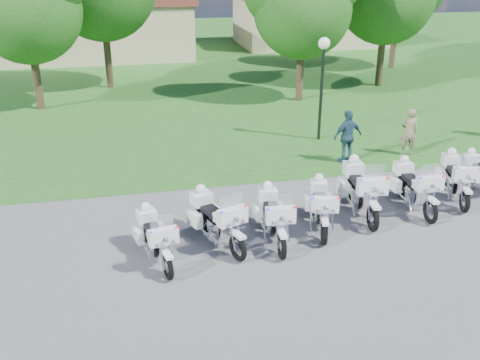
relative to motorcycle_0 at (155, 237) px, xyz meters
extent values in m
plane|color=#55555A|center=(3.44, 0.90, -0.61)|extent=(100.00, 100.00, 0.00)
cube|color=#235B1D|center=(3.44, 27.90, -0.61)|extent=(100.00, 48.00, 0.01)
torus|color=black|center=(0.19, -0.88, -0.31)|extent=(0.25, 0.62, 0.61)
torus|color=black|center=(-0.14, 0.63, -0.31)|extent=(0.25, 0.62, 0.61)
cube|color=white|center=(0.20, -0.90, 0.01)|extent=(0.25, 0.43, 0.06)
cube|color=white|center=(0.15, -0.68, 0.35)|extent=(0.69, 0.36, 0.37)
cube|color=silver|center=(0.14, -0.62, 0.67)|extent=(0.52, 0.22, 0.34)
sphere|color=red|center=(0.45, -0.67, 0.52)|extent=(0.08, 0.08, 0.08)
sphere|color=#1426E5|center=(-0.12, -0.79, 0.52)|extent=(0.08, 0.08, 0.08)
cube|color=silver|center=(0.02, -0.11, -0.20)|extent=(0.41, 0.57, 0.31)
cube|color=white|center=(0.07, -0.32, 0.12)|extent=(0.39, 0.53, 0.20)
cube|color=black|center=(-0.04, 0.16, 0.10)|extent=(0.43, 0.62, 0.11)
cube|color=white|center=(0.16, 0.56, -0.15)|extent=(0.26, 0.50, 0.33)
cube|color=white|center=(-0.38, 0.44, -0.15)|extent=(0.26, 0.50, 0.33)
cube|color=white|center=(-0.15, 0.66, 0.23)|extent=(0.51, 0.45, 0.29)
sphere|color=white|center=(-0.15, 0.66, 0.47)|extent=(0.24, 0.24, 0.24)
torus|color=black|center=(1.87, -0.44, -0.28)|extent=(0.36, 0.68, 0.67)
torus|color=black|center=(1.28, 1.16, -0.28)|extent=(0.36, 0.68, 0.67)
cube|color=white|center=(1.87, -0.46, 0.07)|extent=(0.32, 0.48, 0.07)
cube|color=white|center=(1.79, -0.23, 0.45)|extent=(0.76, 0.48, 0.40)
cube|color=silver|center=(1.77, -0.17, 0.80)|extent=(0.57, 0.31, 0.38)
sphere|color=red|center=(2.11, -0.17, 0.64)|extent=(0.09, 0.09, 0.09)
sphere|color=#1426E5|center=(1.51, -0.40, 0.64)|extent=(0.09, 0.09, 0.09)
cube|color=silver|center=(1.57, 0.38, -0.16)|extent=(0.52, 0.65, 0.34)
cube|color=white|center=(1.65, 0.15, 0.20)|extent=(0.48, 0.60, 0.22)
cube|color=black|center=(1.46, 0.66, 0.18)|extent=(0.54, 0.70, 0.12)
cube|color=white|center=(1.61, 1.12, -0.11)|extent=(0.35, 0.55, 0.36)
cube|color=white|center=(1.05, 0.91, -0.11)|extent=(0.35, 0.55, 0.36)
cube|color=white|center=(1.27, 1.19, 0.32)|extent=(0.59, 0.54, 0.32)
sphere|color=white|center=(1.27, 1.19, 0.58)|extent=(0.26, 0.26, 0.26)
torus|color=black|center=(2.90, -0.59, -0.29)|extent=(0.17, 0.66, 0.66)
torus|color=black|center=(3.00, 1.08, -0.29)|extent=(0.17, 0.66, 0.66)
cube|color=white|center=(2.90, -0.60, 0.06)|extent=(0.20, 0.44, 0.07)
cube|color=white|center=(2.91, -0.36, 0.42)|extent=(0.72, 0.28, 0.39)
cube|color=silver|center=(2.91, -0.30, 0.76)|extent=(0.55, 0.15, 0.37)
sphere|color=red|center=(3.22, -0.44, 0.60)|extent=(0.09, 0.09, 0.09)
sphere|color=#1426E5|center=(2.59, -0.40, 0.60)|extent=(0.09, 0.09, 0.09)
cube|color=silver|center=(2.95, 0.26, -0.17)|extent=(0.37, 0.57, 0.33)
cube|color=white|center=(2.93, 0.03, 0.17)|extent=(0.34, 0.53, 0.22)
cube|color=black|center=(2.97, 0.56, 0.15)|extent=(0.37, 0.63, 0.12)
cube|color=white|center=(3.28, 0.91, -0.12)|extent=(0.21, 0.52, 0.35)
cube|color=white|center=(2.70, 0.95, -0.12)|extent=(0.21, 0.52, 0.35)
cube|color=white|center=(3.00, 1.11, 0.29)|extent=(0.49, 0.42, 0.31)
sphere|color=white|center=(3.00, 1.11, 0.55)|extent=(0.25, 0.25, 0.25)
torus|color=black|center=(4.11, -0.17, -0.30)|extent=(0.27, 0.64, 0.63)
torus|color=black|center=(4.50, 1.39, -0.30)|extent=(0.27, 0.64, 0.63)
cube|color=white|center=(4.11, -0.18, 0.03)|extent=(0.27, 0.44, 0.07)
cube|color=white|center=(4.16, 0.05, 0.38)|extent=(0.71, 0.39, 0.38)
cube|color=silver|center=(4.18, 0.10, 0.71)|extent=(0.54, 0.24, 0.35)
sphere|color=red|center=(4.44, -0.08, 0.56)|extent=(0.08, 0.08, 0.08)
sphere|color=#1426E5|center=(3.86, 0.06, 0.56)|extent=(0.08, 0.08, 0.08)
cube|color=silver|center=(4.31, 0.63, -0.18)|extent=(0.44, 0.59, 0.32)
cube|color=white|center=(4.26, 0.41, 0.15)|extent=(0.41, 0.55, 0.21)
cube|color=black|center=(4.38, 0.91, 0.13)|extent=(0.45, 0.65, 0.11)
cube|color=white|center=(4.74, 1.18, -0.14)|extent=(0.28, 0.52, 0.34)
cube|color=white|center=(4.19, 1.32, -0.14)|extent=(0.28, 0.52, 0.34)
cube|color=white|center=(4.51, 1.42, 0.26)|extent=(0.53, 0.48, 0.30)
sphere|color=white|center=(4.51, 1.42, 0.50)|extent=(0.25, 0.25, 0.25)
torus|color=black|center=(5.60, 0.24, -0.25)|extent=(0.22, 0.74, 0.73)
torus|color=black|center=(5.81, 2.09, -0.25)|extent=(0.22, 0.74, 0.73)
cube|color=white|center=(5.59, 0.22, 0.13)|extent=(0.25, 0.50, 0.08)
cube|color=white|center=(5.63, 0.49, 0.54)|extent=(0.81, 0.35, 0.44)
cube|color=silver|center=(5.63, 0.56, 0.92)|extent=(0.62, 0.20, 0.41)
sphere|color=red|center=(5.97, 0.39, 0.75)|extent=(0.10, 0.10, 0.10)
sphere|color=#1426E5|center=(5.27, 0.47, 0.75)|extent=(0.10, 0.10, 0.10)
cube|color=silver|center=(5.70, 1.19, -0.12)|extent=(0.44, 0.65, 0.37)
cube|color=white|center=(5.68, 0.93, 0.26)|extent=(0.41, 0.60, 0.24)
cube|color=black|center=(5.74, 1.51, 0.24)|extent=(0.45, 0.71, 0.13)
cube|color=white|center=(6.11, 1.89, -0.06)|extent=(0.26, 0.59, 0.39)
cube|color=white|center=(5.46, 1.96, -0.06)|extent=(0.26, 0.59, 0.39)
cube|color=white|center=(5.81, 2.12, 0.40)|extent=(0.57, 0.49, 0.35)
sphere|color=white|center=(5.81, 2.12, 0.68)|extent=(0.28, 0.28, 0.28)
torus|color=black|center=(7.29, 0.31, -0.28)|extent=(0.15, 0.68, 0.67)
torus|color=black|center=(7.35, 2.02, -0.28)|extent=(0.15, 0.68, 0.67)
cube|color=white|center=(7.29, 0.29, 0.07)|extent=(0.20, 0.45, 0.07)
cube|color=white|center=(7.30, 0.54, 0.45)|extent=(0.73, 0.27, 0.40)
cube|color=silver|center=(7.30, 0.61, 0.80)|extent=(0.57, 0.14, 0.38)
sphere|color=red|center=(7.62, 0.47, 0.64)|extent=(0.09, 0.09, 0.09)
sphere|color=#1426E5|center=(6.98, 0.50, 0.64)|extent=(0.09, 0.09, 0.09)
cube|color=silver|center=(7.32, 1.19, -0.16)|extent=(0.36, 0.57, 0.34)
cube|color=white|center=(7.31, 0.95, 0.19)|extent=(0.34, 0.53, 0.22)
cube|color=black|center=(7.33, 1.49, 0.17)|extent=(0.36, 0.63, 0.12)
cube|color=white|center=(7.65, 1.86, -0.11)|extent=(0.20, 0.53, 0.36)
cube|color=white|center=(7.04, 1.88, -0.11)|extent=(0.20, 0.53, 0.36)
cube|color=white|center=(7.35, 2.05, 0.32)|extent=(0.50, 0.42, 0.32)
sphere|color=white|center=(7.35, 2.05, 0.58)|extent=(0.26, 0.26, 0.26)
torus|color=black|center=(8.58, 0.71, -0.28)|extent=(0.32, 0.68, 0.67)
torus|color=black|center=(9.08, 2.33, -0.28)|extent=(0.32, 0.68, 0.67)
cube|color=white|center=(8.58, 0.69, 0.07)|extent=(0.30, 0.47, 0.07)
cube|color=white|center=(8.65, 0.93, 0.44)|extent=(0.76, 0.44, 0.40)
cube|color=silver|center=(8.67, 0.99, 0.78)|extent=(0.57, 0.28, 0.37)
sphere|color=red|center=(8.94, 0.78, 0.63)|extent=(0.09, 0.09, 0.09)
sphere|color=#1426E5|center=(8.33, 0.97, 0.63)|extent=(0.09, 0.09, 0.09)
cube|color=silver|center=(8.83, 1.54, -0.16)|extent=(0.49, 0.63, 0.34)
cube|color=white|center=(8.76, 1.31, 0.19)|extent=(0.46, 0.59, 0.22)
cube|color=black|center=(8.92, 1.82, 0.17)|extent=(0.50, 0.69, 0.12)
cube|color=white|center=(9.32, 2.10, -0.11)|extent=(0.32, 0.55, 0.36)
cube|color=white|center=(8.75, 2.27, -0.11)|extent=(0.32, 0.55, 0.36)
cube|color=white|center=(9.08, 2.36, 0.31)|extent=(0.57, 0.52, 0.32)
sphere|color=white|center=(9.08, 2.36, 0.57)|extent=(0.26, 0.26, 0.26)
torus|color=black|center=(9.90, 2.51, -0.31)|extent=(0.27, 0.62, 0.61)
cube|color=white|center=(10.20, 2.44, -0.16)|extent=(0.28, 0.50, 0.33)
cube|color=white|center=(9.67, 2.31, -0.16)|extent=(0.28, 0.50, 0.33)
cube|color=white|center=(9.89, 2.53, 0.22)|extent=(0.51, 0.46, 0.29)
sphere|color=white|center=(9.89, 2.53, 0.46)|extent=(0.24, 0.24, 0.24)
cylinder|color=black|center=(6.83, 7.65, 1.16)|extent=(0.12, 0.12, 3.54)
sphere|color=white|center=(6.83, 7.65, 3.08)|extent=(0.44, 0.44, 0.44)
cylinder|color=#38281C|center=(-4.31, 14.74, 1.03)|extent=(0.36, 0.36, 3.28)
sphere|color=#234D15|center=(-4.31, 14.74, 3.86)|extent=(4.77, 4.77, 4.77)
cylinder|color=#38281C|center=(-1.14, 18.52, 1.31)|extent=(0.36, 0.36, 3.85)
cylinder|color=#38281C|center=(8.01, 13.71, 0.97)|extent=(0.36, 0.36, 3.17)
sphere|color=#234D15|center=(8.01, 13.71, 3.71)|extent=(4.60, 4.60, 4.60)
cylinder|color=#38281C|center=(13.32, 15.89, 1.12)|extent=(0.36, 0.36, 3.46)
cylinder|color=#38281C|center=(16.37, 20.36, 1.43)|extent=(0.36, 0.36, 4.08)
cube|color=#C2AF8C|center=(-2.56, 28.90, 1.19)|extent=(14.00, 8.00, 3.60)
cube|color=#C2AF8C|center=(14.44, 30.90, 1.19)|extent=(11.00, 7.00, 3.60)
imported|color=gray|center=(9.34, 5.36, 0.24)|extent=(0.70, 0.55, 1.70)
imported|color=#2B5268|center=(6.91, 5.12, 0.31)|extent=(1.15, 0.66, 1.85)
camera|label=1|loc=(-0.41, -11.10, 6.03)|focal=40.00mm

